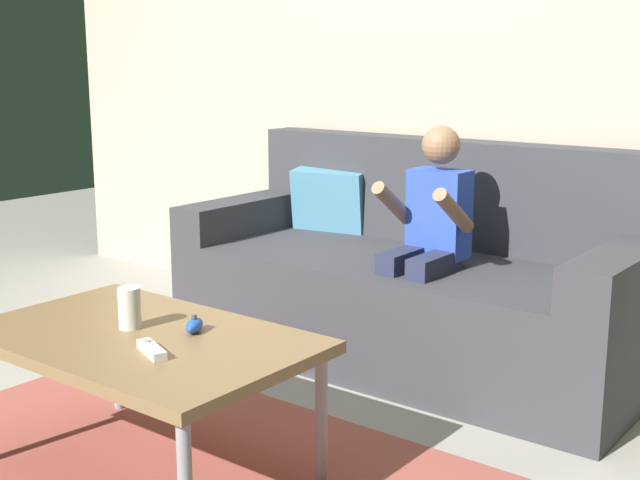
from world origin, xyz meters
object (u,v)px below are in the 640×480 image
person_seated_on_couch (427,237)px  soda_can (130,308)px  game_remote_white_near_edge (152,350)px  nunchuk_blue (194,325)px  couch (413,285)px  coffee_table (142,346)px

person_seated_on_couch → soda_can: size_ratio=7.86×
game_remote_white_near_edge → nunchuk_blue: bearing=102.4°
game_remote_white_near_edge → soda_can: (-0.22, 0.11, 0.05)m
couch → person_seated_on_couch: 0.35m
person_seated_on_couch → couch: bearing=132.0°
coffee_table → soda_can: (-0.07, 0.02, 0.10)m
nunchuk_blue → couch: bearing=91.2°
coffee_table → game_remote_white_near_edge: bearing=-31.7°
soda_can → game_remote_white_near_edge: bearing=-27.0°
couch → soda_can: 1.35m
person_seated_on_couch → game_remote_white_near_edge: bearing=-94.2°
person_seated_on_couch → nunchuk_blue: bearing=-97.4°
couch → game_remote_white_near_edge: 1.45m
person_seated_on_couch → coffee_table: (-0.24, -1.17, -0.16)m
soda_can → nunchuk_blue: bearing=26.8°
couch → person_seated_on_couch: person_seated_on_couch is taller
coffee_table → game_remote_white_near_edge: size_ratio=6.93×
person_seated_on_couch → game_remote_white_near_edge: 1.27m
game_remote_white_near_edge → couch: bearing=92.8°
person_seated_on_couch → game_remote_white_near_edge: size_ratio=6.69×
person_seated_on_couch → nunchuk_blue: (-0.14, -1.06, -0.10)m
couch → person_seated_on_couch: (0.16, -0.18, 0.25)m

